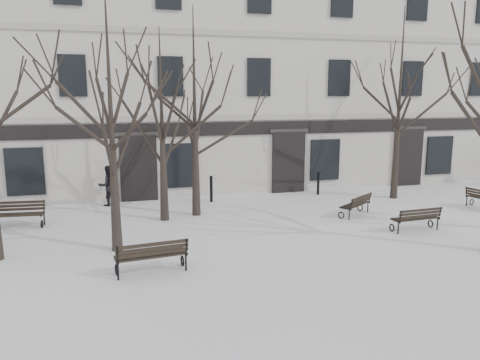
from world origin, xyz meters
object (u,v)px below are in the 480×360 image
object	(u,v)px
bench_3	(17,213)
bench_4	(357,204)
bench_1	(152,255)
bench_2	(417,218)
tree_1	(109,88)

from	to	relation	value
bench_3	bench_4	world-z (taller)	bench_3
bench_1	bench_3	world-z (taller)	bench_1
bench_1	bench_2	bearing A→B (deg)	-176.78
bench_1	bench_2	size ratio (longest dim) A/B	1.11
bench_1	bench_4	distance (m)	9.10
bench_1	bench_3	bearing A→B (deg)	-59.59
bench_1	bench_2	world-z (taller)	bench_1
tree_1	bench_4	size ratio (longest dim) A/B	4.62
tree_1	bench_3	bearing A→B (deg)	134.35
tree_1	bench_4	world-z (taller)	tree_1
bench_3	bench_4	bearing A→B (deg)	-2.28
tree_1	bench_3	distance (m)	6.51
tree_1	bench_3	size ratio (longest dim) A/B	4.13
bench_2	tree_1	bearing A→B (deg)	-6.94
bench_3	bench_4	distance (m)	12.54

